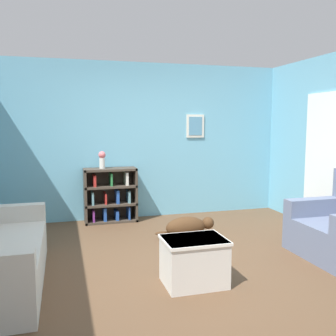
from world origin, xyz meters
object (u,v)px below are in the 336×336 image
Objects in this scene: coffee_table at (194,260)px; vase at (102,159)px; bookshelf at (111,196)px; dog at (188,227)px.

vase reaches higher than coffee_table.
bookshelf is at bearing 9.05° from vase.
vase is at bearing 103.22° from coffee_table.
coffee_table is at bearing -79.47° from bookshelf.
coffee_table reaches higher than dog.
vase is at bearing -170.95° from bookshelf.
coffee_table is 1.56m from dog.
vase reaches higher than bookshelf.
dog is 1.79m from vase.
bookshelf is at bearing 100.53° from coffee_table.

